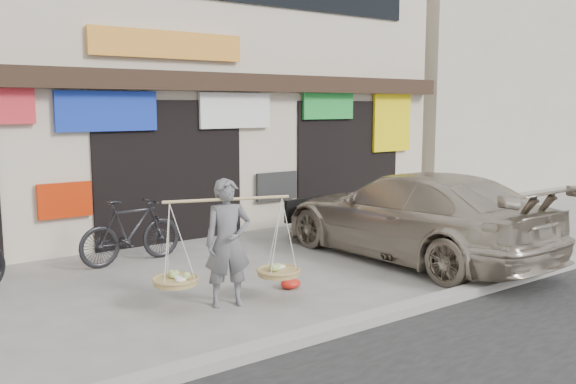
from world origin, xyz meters
TOP-DOWN VIEW (x-y plane):
  - ground at (0.00, 0.00)m, footprint 70.00×70.00m
  - kerb at (0.00, -2.00)m, footprint 70.00×0.25m
  - shophouse_block at (-0.00, 6.42)m, footprint 14.00×6.32m
  - neighbor_east at (13.50, 7.00)m, footprint 12.00×7.00m
  - street_vendor at (-1.04, -0.40)m, footprint 1.86×0.98m
  - bike_1 at (-1.24, 2.42)m, footprint 1.83×0.65m
  - suv at (2.77, -0.05)m, footprint 2.22×5.18m
  - red_bag at (0.05, -0.28)m, footprint 0.31×0.25m

SIDE VIEW (x-z plane):
  - ground at x=0.00m, z-range 0.00..0.00m
  - kerb at x=0.00m, z-range 0.00..0.12m
  - red_bag at x=0.05m, z-range 0.00..0.14m
  - bike_1 at x=-1.24m, z-range 0.00..1.08m
  - suv at x=2.77m, z-range 0.00..1.49m
  - street_vendor at x=-1.04m, z-range -0.06..1.61m
  - neighbor_east at x=13.50m, z-range 0.00..6.40m
  - shophouse_block at x=0.00m, z-range -0.05..6.95m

